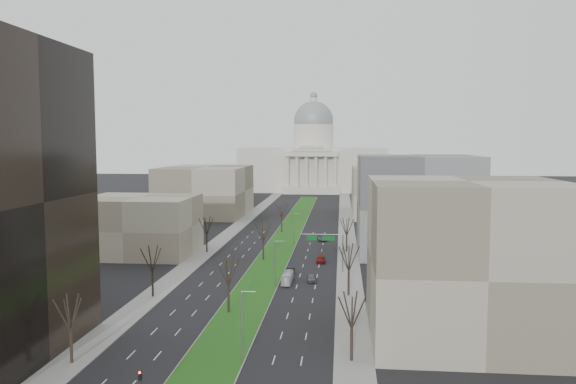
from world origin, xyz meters
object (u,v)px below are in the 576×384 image
Objects in this scene: car_black at (289,271)px; car_red at (321,259)px; car_grey_near at (311,278)px; car_grey_far at (322,238)px; box_van at (287,278)px.

car_red is (6.07, 11.91, 0.02)m from car_black.
car_grey_far is (0.50, 46.28, 0.07)m from car_grey_near.
box_van reaches higher than car_red.
car_red is 0.64× the size of box_van.
car_black is 0.85× the size of car_red.
car_black is at bearing -105.94° from car_grey_far.
car_black is 0.74× the size of car_grey_far.
car_grey_near is 0.54× the size of box_van.
box_van reaches higher than car_black.
car_grey_far is 0.74× the size of box_van.
car_grey_near is 0.99× the size of car_black.
car_black is 0.55× the size of box_van.
car_grey_far reaches higher than car_black.
car_grey_near is 7.64m from car_black.
car_red is 20.10m from box_van.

